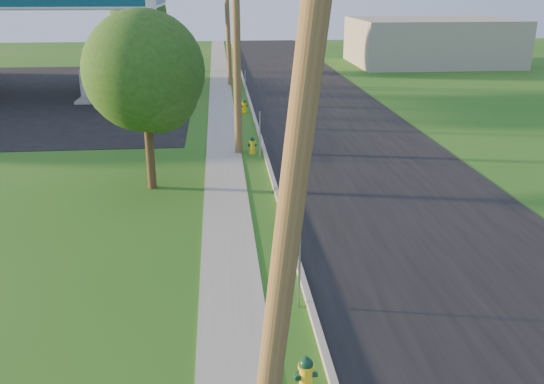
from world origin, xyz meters
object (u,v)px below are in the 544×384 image
(utility_pole_mid, at_px, (236,34))
(price_pylon, at_px, (152,16))
(hydrant_mid, at_px, (252,145))
(hydrant_near, at_px, (306,376))
(fuel_pump_se, at_px, (100,79))
(tree_verge, at_px, (147,76))
(utility_pole_far, at_px, (227,16))
(fuel_pump_ne, at_px, (89,88))
(hydrant_far, at_px, (244,106))
(utility_pole_near, at_px, (294,179))
(tree_lot, at_px, (140,15))

(utility_pole_mid, xyz_separation_m, price_pylon, (-3.90, 5.50, 0.48))
(utility_pole_mid, distance_m, hydrant_mid, 4.63)
(hydrant_near, distance_m, hydrant_mid, 15.54)
(price_pylon, distance_m, hydrant_near, 22.28)
(fuel_pump_se, distance_m, tree_verge, 22.35)
(utility_pole_mid, bearing_deg, utility_pole_far, 90.00)
(fuel_pump_se, height_order, price_pylon, price_pylon)
(utility_pole_far, bearing_deg, fuel_pump_ne, -150.67)
(fuel_pump_ne, relative_size, hydrant_far, 4.10)
(utility_pole_near, relative_size, price_pylon, 1.38)
(fuel_pump_se, height_order, tree_verge, tree_verge)
(utility_pole_far, height_order, tree_lot, utility_pole_far)
(fuel_pump_ne, distance_m, hydrant_far, 10.67)
(utility_pole_mid, bearing_deg, hydrant_far, 85.61)
(utility_pole_near, xyz_separation_m, price_pylon, (-3.90, 23.50, 0.63))
(hydrant_near, xyz_separation_m, hydrant_mid, (0.01, 15.54, -0.03))
(price_pylon, distance_m, hydrant_far, 7.30)
(utility_pole_near, relative_size, utility_pole_mid, 0.97)
(utility_pole_mid, relative_size, hydrant_mid, 13.16)
(hydrant_mid, relative_size, hydrant_far, 0.95)
(hydrant_far, bearing_deg, utility_pole_mid, -94.39)
(utility_pole_near, bearing_deg, price_pylon, 99.42)
(utility_pole_near, xyz_separation_m, hydrant_near, (0.57, 2.26, -4.41))
(utility_pole_far, distance_m, price_pylon, 13.11)
(utility_pole_near, relative_size, hydrant_far, 12.16)
(utility_pole_mid, relative_size, tree_lot, 1.40)
(utility_pole_near, bearing_deg, hydrant_near, 75.95)
(utility_pole_mid, height_order, hydrant_near, utility_pole_mid)
(fuel_pump_ne, bearing_deg, utility_pole_far, 29.33)
(utility_pole_far, relative_size, price_pylon, 1.39)
(tree_lot, bearing_deg, tree_verge, -82.74)
(hydrant_near, xyz_separation_m, hydrant_far, (0.06, 23.94, -0.01))
(hydrant_mid, bearing_deg, tree_verge, -131.90)
(utility_pole_mid, bearing_deg, hydrant_mid, -18.96)
(price_pylon, xyz_separation_m, hydrant_near, (4.47, -21.24, -5.04))
(tree_lot, bearing_deg, utility_pole_mid, -74.95)
(utility_pole_mid, bearing_deg, price_pylon, 125.34)
(utility_pole_mid, height_order, price_pylon, utility_pole_mid)
(utility_pole_near, xyz_separation_m, tree_verge, (-3.16, 13.64, -0.84))
(price_pylon, bearing_deg, utility_pole_far, 72.67)
(hydrant_near, bearing_deg, tree_verge, 108.11)
(utility_pole_near, xyz_separation_m, fuel_pump_se, (-8.90, 35.00, -4.08))
(fuel_pump_se, xyz_separation_m, price_pylon, (5.00, -11.50, 4.71))
(fuel_pump_ne, distance_m, fuel_pump_se, 4.00)
(utility_pole_mid, height_order, utility_pole_far, utility_pole_mid)
(tree_lot, bearing_deg, fuel_pump_ne, -97.94)
(utility_pole_near, bearing_deg, hydrant_far, 88.62)
(price_pylon, relative_size, tree_lot, 0.98)
(tree_lot, bearing_deg, price_pylon, -81.35)
(utility_pole_far, distance_m, tree_verge, 22.60)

